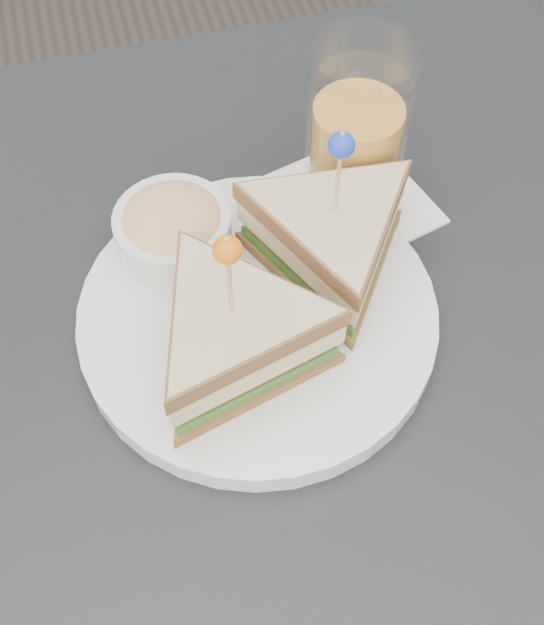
# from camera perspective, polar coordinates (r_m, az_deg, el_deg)

# --- Properties ---
(ground_plane) EXTENTS (3.50, 3.50, 0.00)m
(ground_plane) POSITION_cam_1_polar(r_m,az_deg,el_deg) (1.30, -0.33, -20.37)
(ground_plane) COLOR #3F3833
(table) EXTENTS (0.80, 0.80, 0.75)m
(table) POSITION_cam_1_polar(r_m,az_deg,el_deg) (0.66, -0.61, -6.91)
(table) COLOR black
(table) RESTS_ON ground
(plate_meal) EXTENTS (0.34, 0.34, 0.16)m
(plate_meal) POSITION_cam_1_polar(r_m,az_deg,el_deg) (0.58, -0.37, 1.86)
(plate_meal) COLOR white
(plate_meal) RESTS_ON table
(drink_set) EXTENTS (0.15, 0.15, 0.16)m
(drink_set) POSITION_cam_1_polar(r_m,az_deg,el_deg) (0.64, 6.09, 12.17)
(drink_set) COLOR white
(drink_set) RESTS_ON table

